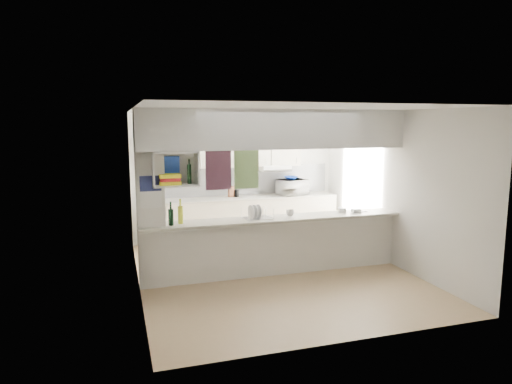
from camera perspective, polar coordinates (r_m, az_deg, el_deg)
name	(u,v)px	position (r m, az deg, el deg)	size (l,w,h in m)	color
floor	(274,274)	(7.43, 2.33, -10.18)	(4.80, 4.80, 0.00)	tan
ceiling	(276,109)	(7.04, 2.46, 10.29)	(4.80, 4.80, 0.00)	white
wall_back	(236,177)	(9.39, -2.53, 1.93)	(4.20, 4.20, 0.00)	silver
wall_left	(136,201)	(6.72, -14.74, -1.04)	(4.80, 4.80, 0.00)	silver
wall_right	(392,188)	(8.06, 16.59, 0.46)	(4.80, 4.80, 0.00)	silver
servery_partition	(265,171)	(7.02, 1.07, 2.61)	(4.20, 0.50, 2.60)	silver
cubby_shelf	(174,171)	(6.64, -10.25, 2.58)	(0.65, 0.35, 0.50)	white
kitchen_run	(247,201)	(9.25, -1.14, -1.14)	(3.60, 0.63, 2.24)	beige
microwave	(292,187)	(9.44, 4.57, 0.60)	(0.58, 0.39, 0.32)	white
bowl	(291,178)	(9.41, 4.38, 1.77)	(0.27, 0.27, 0.07)	navy
dish_rack	(257,213)	(7.10, 0.15, -2.62)	(0.48, 0.39, 0.23)	silver
cup	(290,213)	(7.23, 4.28, -2.63)	(0.13, 0.13, 0.10)	white
wine_bottles	(176,215)	(6.78, -9.98, -2.89)	(0.23, 0.16, 0.37)	black
plastic_tubs	(348,210)	(7.76, 11.43, -2.25)	(0.49, 0.22, 0.07)	silver
utensil_jar	(237,193)	(9.18, -2.42, -0.17)	(0.10, 0.10, 0.14)	black
knife_block	(231,192)	(9.18, -3.13, 0.06)	(0.11, 0.09, 0.22)	brown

